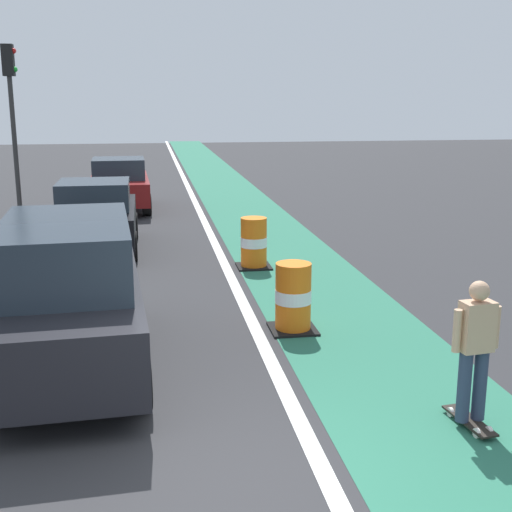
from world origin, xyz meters
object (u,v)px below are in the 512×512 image
traffic_barrel_front (293,298)px  traffic_light_corner (12,101)px  parked_suv_nearest (69,295)px  traffic_barrel_mid (254,243)px  skateboarder_on_lane (475,350)px  parked_sedan_second (96,217)px  parked_sedan_third (119,185)px

traffic_barrel_front → traffic_light_corner: bearing=118.2°
parked_suv_nearest → traffic_barrel_mid: (3.30, 5.16, -0.50)m
skateboarder_on_lane → parked_sedan_second: size_ratio=0.41×
parked_suv_nearest → parked_sedan_third: size_ratio=1.13×
parked_sedan_second → traffic_barrel_mid: bearing=-32.5°
parked_sedan_third → traffic_barrel_mid: (3.13, -8.24, -0.30)m
skateboarder_on_lane → traffic_barrel_mid: (-1.26, 7.58, -0.38)m
parked_sedan_second → parked_sedan_third: (0.33, 6.04, 0.00)m
parked_sedan_second → traffic_light_corner: bearing=117.7°
traffic_light_corner → parked_sedan_third: bearing=19.2°
parked_sedan_second → traffic_barrel_front: bearing=-61.4°
skateboarder_on_lane → traffic_light_corner: (-7.35, 14.79, 2.59)m
skateboarder_on_lane → traffic_barrel_front: skateboarder_on_lane is taller
traffic_barrel_front → traffic_light_corner: size_ratio=0.21×
parked_sedan_second → parked_sedan_third: size_ratio=0.99×
traffic_light_corner → skateboarder_on_lane: bearing=-63.6°
parked_sedan_third → skateboarder_on_lane: bearing=-74.5°
parked_sedan_second → traffic_barrel_mid: (3.46, -2.21, -0.30)m
traffic_barrel_mid → parked_sedan_third: bearing=110.8°
parked_suv_nearest → parked_sedan_third: (0.17, 13.41, -0.20)m
skateboarder_on_lane → traffic_light_corner: bearing=116.4°
parked_sedan_third → traffic_barrel_front: parked_sedan_third is taller
skateboarder_on_lane → traffic_light_corner: size_ratio=0.33×
parked_suv_nearest → traffic_barrel_front: 3.48m
traffic_light_corner → parked_sedan_second: bearing=-62.3°
parked_suv_nearest → traffic_barrel_front: parked_suv_nearest is taller
skateboarder_on_lane → traffic_barrel_mid: 7.69m
parked_sedan_second → skateboarder_on_lane: bearing=-64.2°
parked_suv_nearest → parked_sedan_third: 13.41m
parked_sedan_second → traffic_barrel_mid: 4.12m
skateboarder_on_lane → traffic_barrel_front: bearing=110.3°
skateboarder_on_lane → traffic_barrel_front: (-1.28, 3.46, -0.38)m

